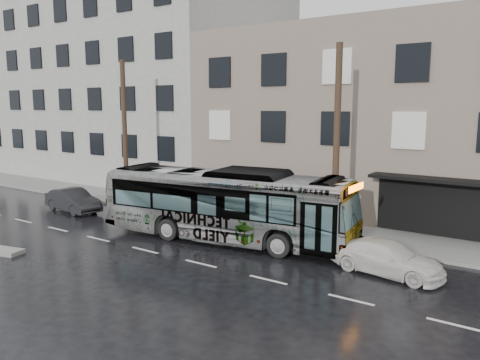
# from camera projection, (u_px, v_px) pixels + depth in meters

# --- Properties ---
(ground) EXTENTS (120.00, 120.00, 0.00)m
(ground) POSITION_uv_depth(u_px,v_px,m) (182.00, 237.00, 22.92)
(ground) COLOR black
(ground) RESTS_ON ground
(sidewalk) EXTENTS (90.00, 3.60, 0.15)m
(sidewalk) POSITION_uv_depth(u_px,v_px,m) (239.00, 217.00, 26.91)
(sidewalk) COLOR gray
(sidewalk) RESTS_ON ground
(building_taupe) EXTENTS (20.00, 12.00, 11.00)m
(building_taupe) POSITION_uv_depth(u_px,v_px,m) (373.00, 120.00, 29.64)
(building_taupe) COLOR #776C5B
(building_taupe) RESTS_ON ground
(building_grey) EXTENTS (26.00, 15.00, 16.00)m
(building_grey) POSITION_uv_depth(u_px,v_px,m) (135.00, 88.00, 43.27)
(building_grey) COLOR #B0AFA6
(building_grey) RESTS_ON ground
(utility_pole_front) EXTENTS (0.30, 0.30, 9.00)m
(utility_pole_front) POSITION_uv_depth(u_px,v_px,m) (336.00, 144.00, 21.27)
(utility_pole_front) COLOR #3E2E1F
(utility_pole_front) RESTS_ON sidewalk
(utility_pole_rear) EXTENTS (0.30, 0.30, 9.00)m
(utility_pole_rear) POSITION_uv_depth(u_px,v_px,m) (125.00, 134.00, 29.06)
(utility_pole_rear) COLOR #3E2E1F
(utility_pole_rear) RESTS_ON sidewalk
(sign_post) EXTENTS (0.06, 0.06, 2.40)m
(sign_post) POSITION_uv_depth(u_px,v_px,m) (357.00, 218.00, 21.17)
(sign_post) COLOR slate
(sign_post) RESTS_ON sidewalk
(bus) EXTENTS (12.73, 4.46, 3.47)m
(bus) POSITION_uv_depth(u_px,v_px,m) (225.00, 205.00, 22.21)
(bus) COLOR #B2B2B2
(bus) RESTS_ON ground
(white_sedan) EXTENTS (4.50, 2.28, 1.25)m
(white_sedan) POSITION_uv_depth(u_px,v_px,m) (387.00, 258.00, 17.89)
(white_sedan) COLOR silver
(white_sedan) RESTS_ON ground
(dark_sedan) EXTENTS (4.39, 1.94, 1.40)m
(dark_sedan) POSITION_uv_depth(u_px,v_px,m) (73.00, 200.00, 28.44)
(dark_sedan) COLOR black
(dark_sedan) RESTS_ON ground
(slush_pile) EXTENTS (1.94, 1.20, 0.18)m
(slush_pile) POSITION_uv_depth(u_px,v_px,m) (3.00, 251.00, 20.48)
(slush_pile) COLOR gray
(slush_pile) RESTS_ON ground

